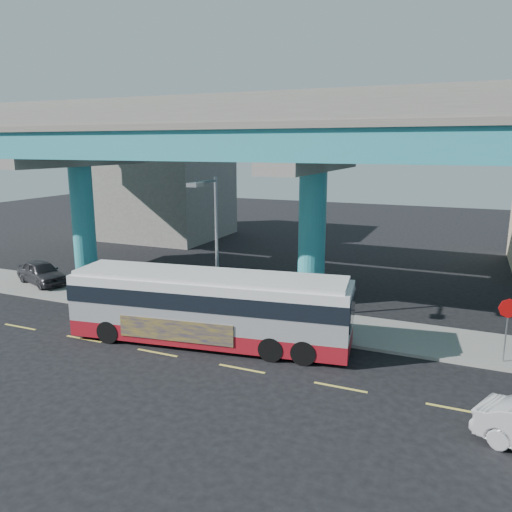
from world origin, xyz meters
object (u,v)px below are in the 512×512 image
at_px(parked_car, 42,272).
at_px(stop_sign, 508,316).
at_px(street_lamp, 211,230).
at_px(transit_bus, 209,305).

xyz_separation_m(parked_car, stop_sign, (26.31, -1.55, 1.20)).
height_order(parked_car, street_lamp, street_lamp).
distance_m(parked_car, stop_sign, 26.38).
xyz_separation_m(parked_car, street_lamp, (13.42, -2.27, 3.95)).
bearing_deg(transit_bus, stop_sign, 4.10).
xyz_separation_m(transit_bus, parked_car, (-14.25, 4.13, -0.90)).
distance_m(transit_bus, parked_car, 14.86).
bearing_deg(transit_bus, parked_car, 155.91).
height_order(transit_bus, street_lamp, street_lamp).
distance_m(transit_bus, street_lamp, 3.66).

